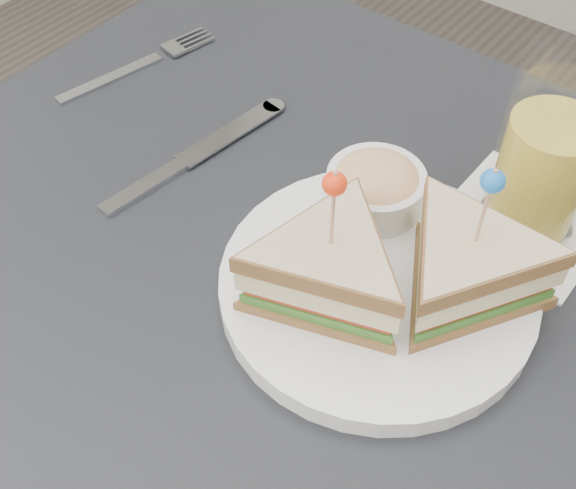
{
  "coord_description": "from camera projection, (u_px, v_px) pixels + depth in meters",
  "views": [
    {
      "loc": [
        0.23,
        -0.28,
        1.22
      ],
      "look_at": [
        0.01,
        0.01,
        0.8
      ],
      "focal_mm": 45.0,
      "sensor_mm": 36.0,
      "label": 1
    }
  ],
  "objects": [
    {
      "name": "cutlery_fork",
      "position": [
        145.0,
        62.0,
        0.79
      ],
      "size": [
        0.06,
        0.19,
        0.01
      ],
      "rotation": [
        0.0,
        0.0,
        -0.21
      ],
      "color": "#B5BBC0",
      "rests_on": "table"
    },
    {
      "name": "plate_meal",
      "position": [
        390.0,
        264.0,
        0.55
      ],
      "size": [
        0.31,
        0.3,
        0.15
      ],
      "rotation": [
        0.0,
        0.0,
        -0.19
      ],
      "color": "white",
      "rests_on": "table"
    },
    {
      "name": "table",
      "position": [
        272.0,
        338.0,
        0.65
      ],
      "size": [
        0.8,
        0.8,
        0.75
      ],
      "color": "black",
      "rests_on": "ground"
    },
    {
      "name": "cutlery_knife",
      "position": [
        190.0,
        158.0,
        0.69
      ],
      "size": [
        0.05,
        0.22,
        0.01
      ],
      "rotation": [
        0.0,
        0.0,
        -0.13
      ],
      "color": "silver",
      "rests_on": "table"
    },
    {
      "name": "drink_set",
      "position": [
        546.0,
        160.0,
        0.58
      ],
      "size": [
        0.13,
        0.13,
        0.17
      ],
      "rotation": [
        0.0,
        0.0,
        -0.01
      ],
      "color": "white",
      "rests_on": "table"
    }
  ]
}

